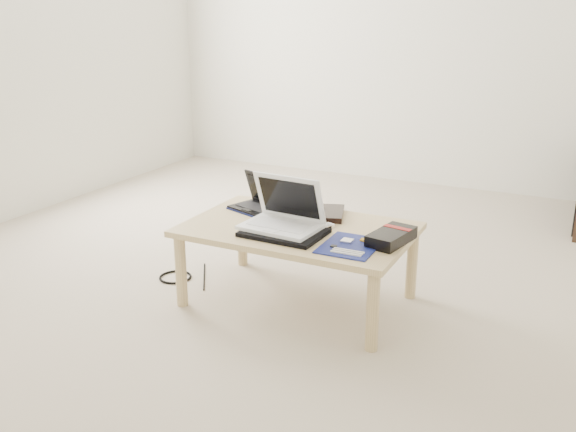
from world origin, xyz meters
The scene contains 13 objects.
ground centered at (0.00, 0.00, 0.00)m, with size 4.00×4.00×0.00m, color #C3B29E.
coffee_table centered at (0.38, -0.55, 0.35)m, with size 1.10×0.70×0.40m.
book centered at (0.38, -0.35, 0.41)m, with size 0.35×0.32×0.03m.
netbook centered at (0.08, -0.39, 0.44)m, with size 0.32×0.27×0.19m.
tablet centered at (0.38, -0.54, 0.41)m, with size 0.32×0.28×0.01m.
remote centered at (0.50, -0.56, 0.41)m, with size 0.11×0.20×0.02m.
neoprene_sleeve centered at (0.37, -0.68, 0.41)m, with size 0.37×0.27×0.02m, color black.
white_laptop centered at (0.35, -0.63, 0.47)m, with size 0.38×0.28×0.25m.
motherboard centered at (0.71, -0.69, 0.40)m, with size 0.25×0.31×0.01m.
gpu_box centered at (0.86, -0.56, 0.43)m, with size 0.18×0.29×0.06m.
cable_coil centered at (0.32, -0.50, 0.41)m, with size 0.11×0.11×0.01m, color black.
floor_cable_coil centered at (-0.35, -0.59, 0.01)m, with size 0.18×0.18×0.01m, color black.
floor_cable_trail centered at (-0.21, -0.51, 0.00)m, with size 0.01×0.01×0.36m, color black.
Camera 1 is at (1.67, -3.24, 1.43)m, focal length 40.00 mm.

